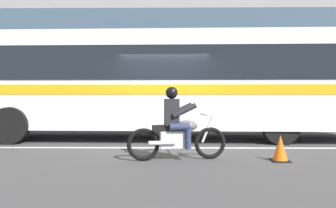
# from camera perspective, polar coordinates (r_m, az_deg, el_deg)

# --- Properties ---
(ground_plane) EXTENTS (60.00, 60.00, 0.00)m
(ground_plane) POSITION_cam_1_polar(r_m,az_deg,el_deg) (9.16, -0.75, -7.06)
(ground_plane) COLOR #3D3D3F
(sidewalk_curb) EXTENTS (28.00, 3.80, 0.15)m
(sidewalk_curb) POSITION_cam_1_polar(r_m,az_deg,el_deg) (14.21, -0.23, -3.57)
(sidewalk_curb) COLOR #A39E93
(sidewalk_curb) RESTS_ON ground_plane
(lane_center_stripe) EXTENTS (26.60, 0.14, 0.01)m
(lane_center_stripe) POSITION_cam_1_polar(r_m,az_deg,el_deg) (8.57, -0.86, -7.66)
(lane_center_stripe) COLOR silver
(lane_center_stripe) RESTS_ON ground_plane
(transit_bus) EXTENTS (13.00, 2.93, 3.22)m
(transit_bus) POSITION_cam_1_polar(r_m,az_deg,el_deg) (10.26, -2.28, 4.45)
(transit_bus) COLOR silver
(transit_bus) RESTS_ON ground_plane
(motorcycle_with_rider) EXTENTS (2.13, 0.71, 1.56)m
(motorcycle_with_rider) POSITION_cam_1_polar(r_m,az_deg,el_deg) (6.97, 1.50, -4.44)
(motorcycle_with_rider) COLOR black
(motorcycle_with_rider) RESTS_ON ground_plane
(fire_hydrant) EXTENTS (0.22, 0.30, 0.75)m
(fire_hydrant) POSITION_cam_1_polar(r_m,az_deg,el_deg) (12.86, -1.23, -2.16)
(fire_hydrant) COLOR red
(fire_hydrant) RESTS_ON sidewalk_curb
(traffic_cone) EXTENTS (0.36, 0.36, 0.55)m
(traffic_cone) POSITION_cam_1_polar(r_m,az_deg,el_deg) (7.27, 19.05, -7.45)
(traffic_cone) COLOR #EA590F
(traffic_cone) RESTS_ON ground_plane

